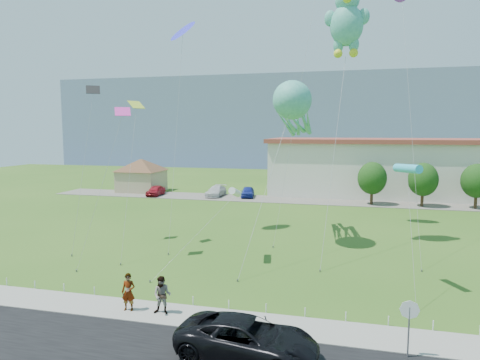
{
  "coord_description": "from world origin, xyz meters",
  "views": [
    {
      "loc": [
        6.84,
        -22.13,
        9.38
      ],
      "look_at": [
        -0.72,
        8.0,
        5.78
      ],
      "focal_mm": 32.0,
      "sensor_mm": 36.0,
      "label": 1
    }
  ],
  "objects_px": {
    "pavilion": "(141,172)",
    "teddy_bear_kite": "(347,20)",
    "stop_sign": "(409,315)",
    "pedestrian_right": "(162,295)",
    "parked_car_white": "(216,191)",
    "octopus_kite": "(294,108)",
    "parked_car_red": "(156,191)",
    "parked_car_blue": "(248,192)",
    "suv": "(247,339)",
    "pedestrian_left": "(128,292)"
  },
  "relations": [
    {
      "from": "pedestrian_right",
      "to": "parked_car_white",
      "type": "xyz_separation_m",
      "value": [
        -9.12,
        38.52,
        -0.29
      ]
    },
    {
      "from": "suv",
      "to": "parked_car_white",
      "type": "bearing_deg",
      "value": 24.26
    },
    {
      "from": "parked_car_white",
      "to": "parked_car_blue",
      "type": "xyz_separation_m",
      "value": [
        4.56,
        0.33,
        0.01
      ]
    },
    {
      "from": "parked_car_blue",
      "to": "octopus_kite",
      "type": "distance_m",
      "value": 26.59
    },
    {
      "from": "parked_car_red",
      "to": "octopus_kite",
      "type": "bearing_deg",
      "value": -45.64
    },
    {
      "from": "pedestrian_right",
      "to": "parked_car_red",
      "type": "bearing_deg",
      "value": 110.57
    },
    {
      "from": "pavilion",
      "to": "parked_car_white",
      "type": "xyz_separation_m",
      "value": [
        12.8,
        -2.33,
        -2.24
      ]
    },
    {
      "from": "pavilion",
      "to": "teddy_bear_kite",
      "type": "xyz_separation_m",
      "value": [
        30.51,
        -23.71,
        15.17
      ]
    },
    {
      "from": "suv",
      "to": "teddy_bear_kite",
      "type": "bearing_deg",
      "value": -4.38
    },
    {
      "from": "parked_car_red",
      "to": "teddy_bear_kite",
      "type": "distance_m",
      "value": 37.29
    },
    {
      "from": "pavilion",
      "to": "parked_car_white",
      "type": "distance_m",
      "value": 13.2
    },
    {
      "from": "stop_sign",
      "to": "parked_car_white",
      "type": "height_order",
      "value": "stop_sign"
    },
    {
      "from": "suv",
      "to": "parked_car_blue",
      "type": "distance_m",
      "value": 42.99
    },
    {
      "from": "pavilion",
      "to": "parked_car_red",
      "type": "relative_size",
      "value": 2.17
    },
    {
      "from": "stop_sign",
      "to": "pedestrian_left",
      "type": "relative_size",
      "value": 1.28
    },
    {
      "from": "pavilion",
      "to": "pedestrian_right",
      "type": "xyz_separation_m",
      "value": [
        21.92,
        -40.85,
        -1.95
      ]
    },
    {
      "from": "parked_car_white",
      "to": "parked_car_blue",
      "type": "bearing_deg",
      "value": 5.33
    },
    {
      "from": "stop_sign",
      "to": "pedestrian_right",
      "type": "bearing_deg",
      "value": 173.33
    },
    {
      "from": "pedestrian_left",
      "to": "parked_car_blue",
      "type": "height_order",
      "value": "pedestrian_left"
    },
    {
      "from": "pedestrian_right",
      "to": "parked_car_white",
      "type": "distance_m",
      "value": 39.58
    },
    {
      "from": "pedestrian_left",
      "to": "parked_car_white",
      "type": "distance_m",
      "value": 39.24
    },
    {
      "from": "suv",
      "to": "pedestrian_right",
      "type": "height_order",
      "value": "pedestrian_right"
    },
    {
      "from": "pavilion",
      "to": "suv",
      "type": "bearing_deg",
      "value": -58.33
    },
    {
      "from": "suv",
      "to": "parked_car_white",
      "type": "xyz_separation_m",
      "value": [
        -14.27,
        41.55,
        -0.09
      ]
    },
    {
      "from": "parked_car_red",
      "to": "parked_car_blue",
      "type": "distance_m",
      "value": 13.34
    },
    {
      "from": "stop_sign",
      "to": "teddy_bear_kite",
      "type": "bearing_deg",
      "value": 99.18
    },
    {
      "from": "pedestrian_left",
      "to": "parked_car_red",
      "type": "xyz_separation_m",
      "value": [
        -15.89,
        37.01,
        -0.29
      ]
    },
    {
      "from": "pavilion",
      "to": "stop_sign",
      "type": "relative_size",
      "value": 3.68
    },
    {
      "from": "parked_car_red",
      "to": "stop_sign",
      "type": "bearing_deg",
      "value": -55.18
    },
    {
      "from": "pavilion",
      "to": "octopus_kite",
      "type": "distance_m",
      "value": 37.14
    },
    {
      "from": "stop_sign",
      "to": "octopus_kite",
      "type": "xyz_separation_m",
      "value": [
        -7.02,
        17.49,
        9.32
      ]
    },
    {
      "from": "parked_car_blue",
      "to": "teddy_bear_kite",
      "type": "distance_m",
      "value": 30.77
    },
    {
      "from": "pavilion",
      "to": "pedestrian_left",
      "type": "height_order",
      "value": "pavilion"
    },
    {
      "from": "pedestrian_left",
      "to": "teddy_bear_kite",
      "type": "height_order",
      "value": "teddy_bear_kite"
    },
    {
      "from": "pedestrian_right",
      "to": "octopus_kite",
      "type": "relative_size",
      "value": 0.12
    },
    {
      "from": "stop_sign",
      "to": "octopus_kite",
      "type": "relative_size",
      "value": 0.16
    },
    {
      "from": "pedestrian_right",
      "to": "octopus_kite",
      "type": "bearing_deg",
      "value": 69.11
    },
    {
      "from": "pavilion",
      "to": "parked_car_blue",
      "type": "height_order",
      "value": "pavilion"
    },
    {
      "from": "pavilion",
      "to": "stop_sign",
      "type": "xyz_separation_m",
      "value": [
        33.5,
        -42.21,
        -1.15
      ]
    },
    {
      "from": "parked_car_white",
      "to": "octopus_kite",
      "type": "relative_size",
      "value": 0.32
    },
    {
      "from": "stop_sign",
      "to": "suv",
      "type": "relative_size",
      "value": 0.42
    },
    {
      "from": "pavilion",
      "to": "parked_car_white",
      "type": "relative_size",
      "value": 1.84
    },
    {
      "from": "pedestrian_left",
      "to": "suv",
      "type": "bearing_deg",
      "value": -29.86
    },
    {
      "from": "parked_car_white",
      "to": "teddy_bear_kite",
      "type": "bearing_deg",
      "value": -49.18
    },
    {
      "from": "suv",
      "to": "stop_sign",
      "type": "bearing_deg",
      "value": -70.11
    },
    {
      "from": "teddy_bear_kite",
      "to": "parked_car_white",
      "type": "bearing_deg",
      "value": 129.64
    },
    {
      "from": "stop_sign",
      "to": "teddy_bear_kite",
      "type": "relative_size",
      "value": 0.12
    },
    {
      "from": "pavilion",
      "to": "stop_sign",
      "type": "distance_m",
      "value": 53.9
    },
    {
      "from": "pedestrian_right",
      "to": "parked_car_red",
      "type": "height_order",
      "value": "pedestrian_right"
    },
    {
      "from": "stop_sign",
      "to": "suv",
      "type": "height_order",
      "value": "stop_sign"
    }
  ]
}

